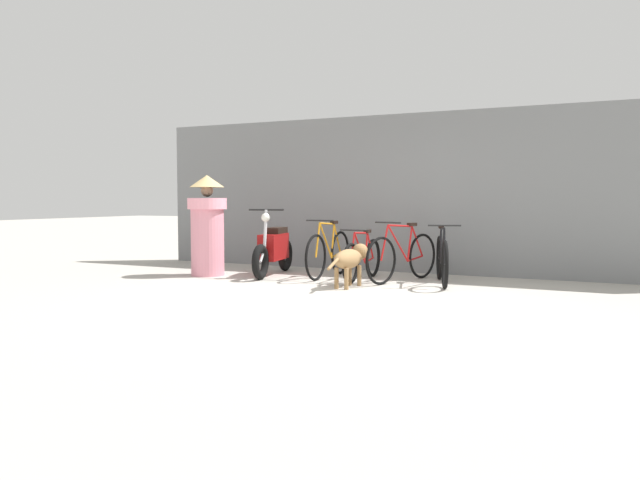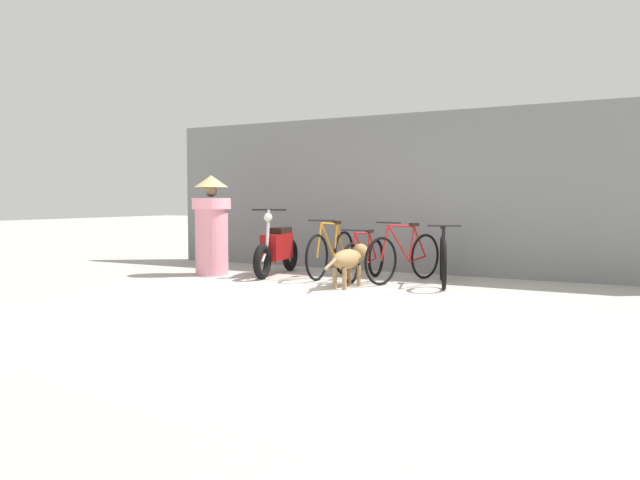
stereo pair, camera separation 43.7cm
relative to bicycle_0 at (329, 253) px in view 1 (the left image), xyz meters
The scene contains 9 objects.
ground_plane 2.04m from the bicycle_0, 61.90° to the right, with size 60.00×60.00×0.00m, color #ADA89E.
shop_wall_back 1.85m from the bicycle_0, 53.35° to the left, with size 9.73×0.20×2.69m.
bicycle_0 is the anchor object (origin of this frame).
bicycle_1 0.63m from the bicycle_0, ahead, with size 0.46×1.59×0.80m.
bicycle_2 1.22m from the bicycle_0, ahead, with size 0.62×1.70×0.92m.
bicycle_3 1.84m from the bicycle_0, ahead, with size 0.65×1.65×0.89m.
motorcycle 0.95m from the bicycle_0, behind, with size 0.58×1.80×1.09m.
stray_dog 1.12m from the bicycle_0, 49.01° to the right, with size 0.31×1.19×0.60m.
person_in_robes 2.04m from the bicycle_0, 161.55° to the right, with size 0.86×0.86×1.64m.
Camera 1 is at (3.22, -7.22, 1.24)m, focal length 35.00 mm.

